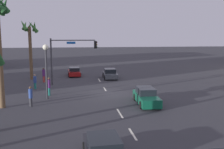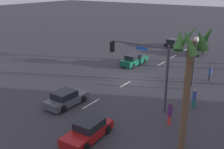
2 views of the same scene
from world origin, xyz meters
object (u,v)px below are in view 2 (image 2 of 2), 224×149
object	(u,v)px
traffic_signal	(145,63)
pedestrian_0	(194,98)
streetlamp	(195,51)
pedestrian_2	(210,73)
car_1	(88,131)
pedestrian_1	(170,113)
car_0	(134,60)
car_3	(173,43)
car_4	(66,99)
pedestrian_3	(187,80)
car_2	(196,50)
palm_tree_1	(190,62)

from	to	relation	value
traffic_signal	pedestrian_0	world-z (taller)	traffic_signal
streetlamp	pedestrian_0	world-z (taller)	streetlamp
streetlamp	pedestrian_2	bearing A→B (deg)	155.50
car_1	pedestrian_1	xyz separation A→B (m)	(-5.05, 4.07, 0.41)
car_0	pedestrian_1	size ratio (longest dim) A/B	2.44
car_3	pedestrian_2	xyz separation A→B (m)	(14.24, 10.20, 0.34)
car_4	pedestrian_3	world-z (taller)	pedestrian_3
car_0	car_3	world-z (taller)	car_0
car_2	car_3	xyz separation A→B (m)	(-3.05, -5.13, -0.03)
car_0	pedestrian_2	bearing A→B (deg)	86.20
pedestrian_0	pedestrian_3	size ratio (longest dim) A/B	0.90
car_4	streetlamp	distance (m)	14.20
car_2	car_4	world-z (taller)	car_2
traffic_signal	pedestrian_1	distance (m)	4.88
pedestrian_1	palm_tree_1	xyz separation A→B (m)	(2.58, 1.98, 5.06)
car_4	traffic_signal	xyz separation A→B (m)	(-3.83, 5.93, 3.41)
car_2	pedestrian_3	bearing A→B (deg)	14.10
traffic_signal	pedestrian_2	xyz separation A→B (m)	(-10.11, 3.17, -3.08)
pedestrian_0	palm_tree_1	world-z (taller)	palm_tree_1
traffic_signal	palm_tree_1	bearing A→B (deg)	49.16
car_3	streetlamp	xyz separation A→B (m)	(16.83, 9.02, 3.20)
car_1	pedestrian_3	distance (m)	13.33
car_3	traffic_signal	size ratio (longest dim) A/B	0.67
car_0	palm_tree_1	bearing A→B (deg)	38.89
car_3	car_4	world-z (taller)	car_4
car_0	pedestrian_2	distance (m)	10.31
car_0	car_4	world-z (taller)	car_0
pedestrian_1	pedestrian_2	distance (m)	12.09
pedestrian_2	palm_tree_1	bearing A→B (deg)	8.13
car_1	streetlamp	world-z (taller)	streetlamp
car_0	car_4	distance (m)	14.67
car_3	pedestrian_3	size ratio (longest dim) A/B	2.08
car_4	pedestrian_2	distance (m)	16.65
car_3	pedestrian_1	distance (m)	28.28
car_3	pedestrian_0	size ratio (longest dim) A/B	2.32
car_3	pedestrian_0	bearing A→B (deg)	26.29
car_0	car_1	world-z (taller)	car_0
pedestrian_3	car_0	bearing A→B (deg)	-117.81
car_3	pedestrian_3	world-z (taller)	pedestrian_3
car_1	car_3	world-z (taller)	car_3
pedestrian_0	pedestrian_1	bearing A→B (deg)	-7.39
pedestrian_0	pedestrian_2	world-z (taller)	pedestrian_2
streetlamp	car_0	bearing A→B (deg)	-109.80
car_2	car_3	size ratio (longest dim) A/B	1.00
streetlamp	car_2	bearing A→B (deg)	-164.25
car_1	pedestrian_1	world-z (taller)	pedestrian_1
traffic_signal	pedestrian_3	xyz separation A→B (m)	(-6.02, 1.94, -3.01)
pedestrian_0	pedestrian_3	bearing A→B (deg)	-152.63
car_2	car_1	bearing A→B (deg)	2.25
pedestrian_3	traffic_signal	bearing A→B (deg)	-17.85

